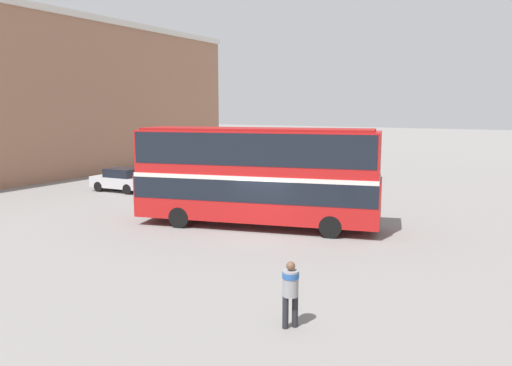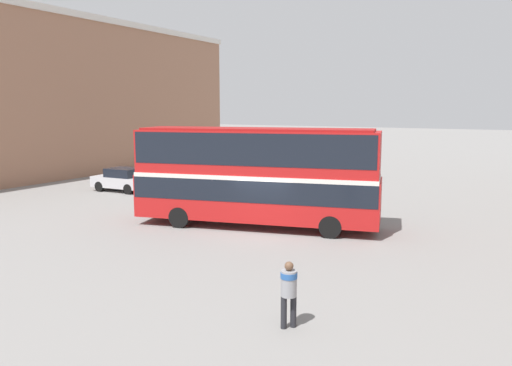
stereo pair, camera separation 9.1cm
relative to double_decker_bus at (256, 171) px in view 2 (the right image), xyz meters
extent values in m
plane|color=gray|center=(0.95, -0.75, -2.66)|extent=(240.00, 240.00, 0.00)
cube|color=#9E7056|center=(-24.89, 9.38, 3.60)|extent=(8.63, 35.62, 12.51)
cube|color=silver|center=(-24.89, 9.38, 10.10)|extent=(8.93, 35.92, 0.50)
cube|color=red|center=(0.00, 0.00, -1.23)|extent=(11.68, 5.36, 2.02)
cube|color=red|center=(0.00, 0.00, 0.84)|extent=(11.49, 5.24, 2.12)
cube|color=black|center=(0.00, 0.00, -0.78)|extent=(11.58, 5.36, 0.99)
cube|color=black|center=(0.00, 0.00, 1.10)|extent=(11.34, 5.23, 1.45)
cube|color=silver|center=(0.00, 0.00, -0.19)|extent=(11.57, 5.36, 0.20)
cube|color=maroon|center=(0.00, 0.00, 1.95)|extent=(10.95, 4.94, 0.10)
cylinder|color=black|center=(3.24, 2.03, -2.16)|extent=(1.03, 0.54, 0.99)
cylinder|color=black|center=(3.82, -0.17, -2.16)|extent=(1.03, 0.54, 0.99)
cylinder|color=black|center=(-3.60, 0.23, -2.16)|extent=(1.03, 0.54, 0.99)
cylinder|color=black|center=(-3.02, -1.97, -2.16)|extent=(1.03, 0.54, 0.99)
cylinder|color=#232328|center=(6.15, -9.15, -2.23)|extent=(0.16, 0.16, 0.85)
cylinder|color=#232328|center=(6.33, -8.95, -2.23)|extent=(0.16, 0.16, 0.85)
cylinder|color=gray|center=(6.24, -9.05, -1.47)|extent=(0.57, 0.57, 0.67)
cylinder|color=#28569E|center=(6.24, -9.05, -1.26)|extent=(0.61, 0.61, 0.15)
sphere|color=brown|center=(6.24, -9.05, -1.02)|extent=(0.23, 0.23, 0.23)
cube|color=silver|center=(-12.95, 4.25, -2.02)|extent=(4.10, 2.12, 0.70)
cube|color=black|center=(-12.79, 4.26, -1.38)|extent=(2.18, 1.80, 0.57)
cylinder|color=black|center=(-14.12, 3.33, -2.32)|extent=(0.69, 0.27, 0.68)
cylinder|color=black|center=(-14.23, 5.01, -2.32)|extent=(0.69, 0.27, 0.68)
cylinder|color=black|center=(-11.66, 3.50, -2.32)|extent=(0.69, 0.27, 0.68)
cylinder|color=black|center=(-11.77, 5.17, -2.32)|extent=(0.69, 0.27, 0.68)
cube|color=navy|center=(-12.35, 9.97, -1.97)|extent=(4.57, 2.26, 0.81)
cube|color=black|center=(-12.17, 9.95, -1.33)|extent=(2.46, 1.83, 0.46)
cylinder|color=black|center=(-13.79, 9.36, -2.33)|extent=(0.68, 0.30, 0.66)
cylinder|color=black|center=(-13.60, 10.91, -2.33)|extent=(0.68, 0.30, 0.66)
cylinder|color=black|center=(-11.09, 9.03, -2.33)|extent=(0.68, 0.30, 0.66)
cylinder|color=black|center=(-10.90, 10.59, -2.33)|extent=(0.68, 0.30, 0.66)
camera|label=1|loc=(11.54, -19.99, 2.95)|focal=35.00mm
camera|label=2|loc=(11.62, -19.94, 2.95)|focal=35.00mm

